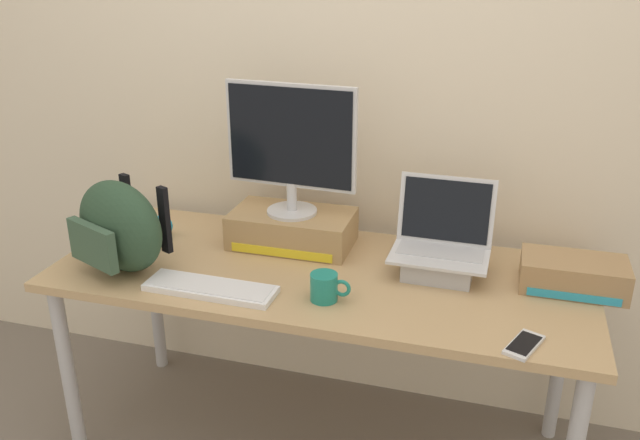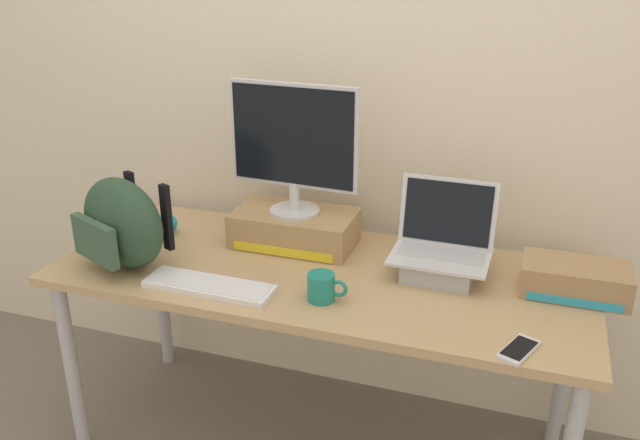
% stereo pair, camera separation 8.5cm
% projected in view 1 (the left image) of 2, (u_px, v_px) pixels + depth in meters
% --- Properties ---
extents(back_wall, '(7.00, 0.10, 2.60)m').
position_uv_depth(back_wall, '(355.00, 75.00, 2.40)').
color(back_wall, beige).
rests_on(back_wall, ground).
extents(desk, '(1.77, 0.72, 0.73)m').
position_uv_depth(desk, '(320.00, 289.00, 2.23)').
color(desk, tan).
rests_on(desk, ground).
extents(toner_box_yellow, '(0.43, 0.25, 0.12)m').
position_uv_depth(toner_box_yellow, '(292.00, 228.00, 2.37)').
color(toner_box_yellow, '#A88456').
rests_on(toner_box_yellow, desk).
extents(desktop_monitor, '(0.47, 0.18, 0.46)m').
position_uv_depth(desktop_monitor, '(291.00, 145.00, 2.26)').
color(desktop_monitor, silver).
rests_on(desktop_monitor, toner_box_yellow).
extents(open_laptop, '(0.32, 0.24, 0.30)m').
position_uv_depth(open_laptop, '(440.00, 255.00, 2.17)').
color(open_laptop, '#ADADB2').
rests_on(open_laptop, desk).
extents(external_keyboard, '(0.42, 0.13, 0.02)m').
position_uv_depth(external_keyboard, '(211.00, 288.00, 2.06)').
color(external_keyboard, white).
rests_on(external_keyboard, desk).
extents(messenger_backpack, '(0.41, 0.31, 0.30)m').
position_uv_depth(messenger_backpack, '(119.00, 227.00, 2.16)').
color(messenger_backpack, '#28422D').
rests_on(messenger_backpack, desk).
extents(coffee_mug, '(0.13, 0.08, 0.09)m').
position_uv_depth(coffee_mug, '(325.00, 287.00, 2.00)').
color(coffee_mug, '#1E7F70').
rests_on(coffee_mug, desk).
extents(cell_phone, '(0.11, 0.16, 0.01)m').
position_uv_depth(cell_phone, '(524.00, 345.00, 1.78)').
color(cell_phone, silver).
rests_on(cell_phone, desk).
extents(plush_toy, '(0.08, 0.08, 0.08)m').
position_uv_depth(plush_toy, '(161.00, 226.00, 2.45)').
color(plush_toy, '#2393CC').
rests_on(plush_toy, desk).
extents(toner_box_cyan, '(0.32, 0.18, 0.10)m').
position_uv_depth(toner_box_cyan, '(573.00, 274.00, 2.06)').
color(toner_box_cyan, '#9E7A51').
rests_on(toner_box_cyan, desk).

